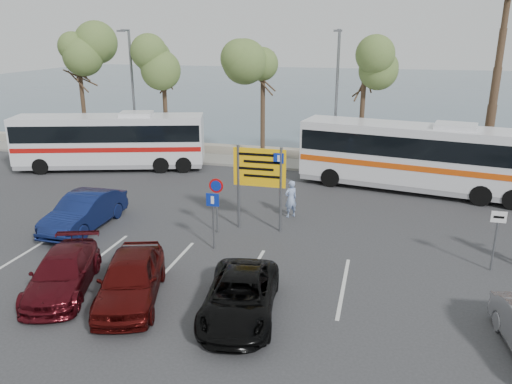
% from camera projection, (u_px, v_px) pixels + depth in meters
% --- Properties ---
extents(ground, '(120.00, 120.00, 0.00)m').
position_uv_depth(ground, '(212.00, 258.00, 18.45)').
color(ground, '#2F2F31').
rests_on(ground, ground).
extents(kerb_strip, '(44.00, 2.40, 0.15)m').
position_uv_depth(kerb_strip, '(286.00, 164.00, 31.34)').
color(kerb_strip, gray).
rests_on(kerb_strip, ground).
extents(seawall, '(48.00, 0.80, 0.60)m').
position_uv_depth(seawall, '(292.00, 153.00, 33.12)').
color(seawall, gray).
rests_on(seawall, ground).
extents(sea, '(140.00, 140.00, 0.00)m').
position_uv_depth(sea, '(346.00, 89.00, 73.78)').
color(sea, '#445C6C').
rests_on(sea, ground).
extents(tree_far_left, '(3.20, 3.20, 7.60)m').
position_uv_depth(tree_far_left, '(78.00, 59.00, 32.76)').
color(tree_far_left, '#382619').
rests_on(tree_far_left, kerb_strip).
extents(tree_left, '(3.20, 3.20, 7.20)m').
position_uv_depth(tree_left, '(163.00, 65.00, 31.43)').
color(tree_left, '#382619').
rests_on(tree_left, kerb_strip).
extents(tree_mid, '(3.20, 3.20, 8.00)m').
position_uv_depth(tree_mid, '(263.00, 55.00, 29.69)').
color(tree_mid, '#382619').
rests_on(tree_mid, kerb_strip).
extents(tree_right, '(3.20, 3.20, 7.40)m').
position_uv_depth(tree_right, '(365.00, 65.00, 28.41)').
color(tree_right, '#382619').
rests_on(tree_right, kerb_strip).
extents(street_lamp_left, '(0.45, 1.15, 8.01)m').
position_uv_depth(street_lamp_left, '(132.00, 88.00, 31.89)').
color(street_lamp_left, slate).
rests_on(street_lamp_left, kerb_strip).
extents(street_lamp_right, '(0.45, 1.15, 8.01)m').
position_uv_depth(street_lamp_right, '(336.00, 93.00, 28.80)').
color(street_lamp_right, slate).
rests_on(street_lamp_right, kerb_strip).
extents(direction_sign, '(2.20, 0.12, 3.60)m').
position_uv_depth(direction_sign, '(260.00, 174.00, 20.42)').
color(direction_sign, slate).
rests_on(direction_sign, ground).
extents(sign_no_stop, '(0.60, 0.08, 2.35)m').
position_uv_depth(sign_no_stop, '(217.00, 197.00, 20.31)').
color(sign_no_stop, slate).
rests_on(sign_no_stop, ground).
extents(sign_parking, '(0.50, 0.07, 2.25)m').
position_uv_depth(sign_parking, '(213.00, 213.00, 18.78)').
color(sign_parking, slate).
rests_on(sign_parking, ground).
extents(sign_taxi, '(0.50, 0.07, 2.20)m').
position_uv_depth(sign_taxi, '(496.00, 233.00, 17.07)').
color(sign_taxi, slate).
rests_on(sign_taxi, ground).
extents(lane_markings, '(12.02, 4.20, 0.01)m').
position_uv_depth(lane_markings, '(173.00, 266.00, 17.80)').
color(lane_markings, silver).
rests_on(lane_markings, ground).
extents(coach_bus_left, '(11.33, 5.51, 3.47)m').
position_uv_depth(coach_bus_left, '(110.00, 143.00, 30.04)').
color(coach_bus_left, silver).
rests_on(coach_bus_left, ground).
extents(coach_bus_right, '(12.07, 4.58, 3.68)m').
position_uv_depth(coach_bus_right, '(415.00, 159.00, 25.83)').
color(coach_bus_right, silver).
rests_on(coach_bus_right, ground).
extents(car_blue, '(1.63, 4.57, 1.50)m').
position_uv_depth(car_blue, '(84.00, 211.00, 21.08)').
color(car_blue, '#111D4F').
rests_on(car_blue, ground).
extents(car_maroon, '(3.05, 4.65, 1.25)m').
position_uv_depth(car_maroon, '(63.00, 273.00, 15.94)').
color(car_maroon, '#4B0C13').
rests_on(car_maroon, ground).
extents(car_red, '(3.01, 4.72, 1.49)m').
position_uv_depth(car_red, '(130.00, 278.00, 15.33)').
color(car_red, '#480B0A').
rests_on(car_red, ground).
extents(suv_black, '(2.62, 4.64, 1.22)m').
position_uv_depth(suv_black, '(240.00, 297.00, 14.54)').
color(suv_black, black).
rests_on(suv_black, ground).
extents(pedestrian_near, '(0.73, 0.72, 1.70)m').
position_uv_depth(pedestrian_near, '(291.00, 199.00, 22.33)').
color(pedestrian_near, '#91A6D3').
rests_on(pedestrian_near, ground).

